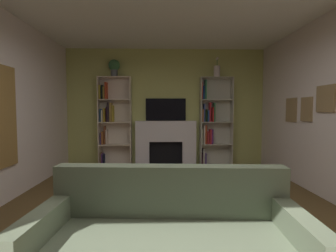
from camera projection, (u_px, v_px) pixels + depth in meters
ground_plane at (171, 225)px, 3.00m from camera, size 7.81×7.81×0.00m
wall_back_accent at (166, 108)px, 6.19m from camera, size 4.77×0.06×2.76m
fireplace at (166, 143)px, 6.10m from camera, size 1.51×0.51×1.07m
tv at (166, 110)px, 6.13m from camera, size 0.94×0.06×0.52m
bookshelf_left at (112, 121)px, 6.05m from camera, size 0.75×0.27×2.09m
bookshelf_right at (212, 123)px, 6.12m from camera, size 0.75×0.26×2.09m
potted_plant at (114, 67)px, 5.92m from camera, size 0.26×0.26×0.39m
vase_with_flowers at (217, 71)px, 5.99m from camera, size 0.15×0.15×0.46m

